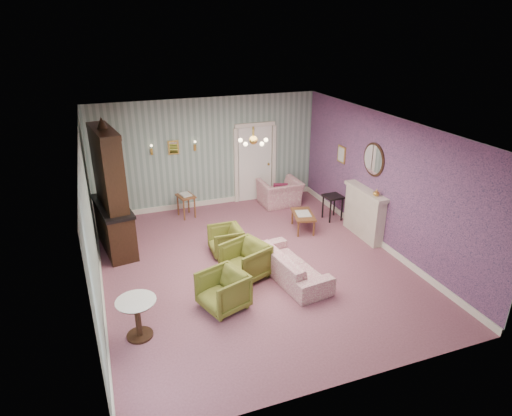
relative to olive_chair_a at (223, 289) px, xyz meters
name	(u,v)px	position (x,y,z in m)	size (l,w,h in m)	color
floor	(254,265)	(1.00, 1.19, -0.38)	(7.00, 7.00, 0.00)	#8F5366
ceiling	(253,127)	(1.00, 1.19, 2.52)	(7.00, 7.00, 0.00)	white
wall_back	(208,153)	(1.00, 4.69, 1.07)	(6.00, 6.00, 0.00)	gray
wall_front	(348,298)	(1.00, -2.31, 1.07)	(6.00, 6.00, 0.00)	gray
wall_left	(91,223)	(-2.00, 1.19, 1.07)	(7.00, 7.00, 0.00)	gray
wall_right	(384,182)	(4.00, 1.19, 1.07)	(7.00, 7.00, 0.00)	gray
wall_right_floral	(383,182)	(3.98, 1.19, 1.07)	(7.00, 7.00, 0.00)	#B65B92
door	(255,162)	(2.30, 4.65, 0.70)	(1.12, 0.12, 2.16)	white
olive_chair_a	(223,289)	(0.00, 0.00, 0.00)	(0.73, 0.69, 0.76)	olive
olive_chair_b	(245,259)	(0.69, 0.82, 0.02)	(0.77, 0.72, 0.79)	olive
olive_chair_c	(226,239)	(0.61, 1.88, -0.04)	(0.66, 0.62, 0.68)	olive
sofa_chintz	(291,260)	(1.53, 0.51, -0.01)	(1.91, 0.56, 0.75)	#A14164
wingback_chair	(280,189)	(2.79, 4.01, 0.08)	(1.06, 0.69, 0.93)	#A14164
dresser	(109,188)	(-1.59, 2.95, 1.05)	(0.59, 1.71, 2.86)	black
fireplace	(364,213)	(3.86, 1.59, 0.20)	(0.30, 1.40, 1.16)	beige
mantel_vase	(376,193)	(3.84, 1.19, 0.86)	(0.15, 0.15, 0.15)	gold
oval_mirror	(373,160)	(3.96, 1.59, 1.47)	(0.04, 0.76, 0.84)	white
framed_print	(342,154)	(3.97, 2.94, 1.22)	(0.04, 0.34, 0.42)	gold
coffee_table	(303,222)	(2.69, 2.36, -0.16)	(0.46, 0.83, 0.43)	brown
side_table_black	(332,208)	(3.65, 2.66, -0.06)	(0.43, 0.43, 0.64)	black
pedestal_table	(138,318)	(-1.48, -0.28, -0.03)	(0.63, 0.63, 0.69)	black
nesting_table	(186,205)	(0.23, 4.11, -0.06)	(0.38, 0.49, 0.64)	brown
gilt_mirror_back	(173,148)	(0.10, 4.65, 1.32)	(0.28, 0.06, 0.36)	gold
sconce_left	(152,150)	(-0.45, 4.63, 1.32)	(0.16, 0.12, 0.30)	gold
sconce_right	(195,146)	(0.65, 4.63, 1.32)	(0.16, 0.12, 0.30)	gold
chandelier	(253,141)	(1.00, 1.19, 2.25)	(0.56, 0.56, 0.36)	gold
burgundy_cushion	(280,190)	(2.74, 3.86, 0.10)	(0.38, 0.10, 0.38)	maroon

